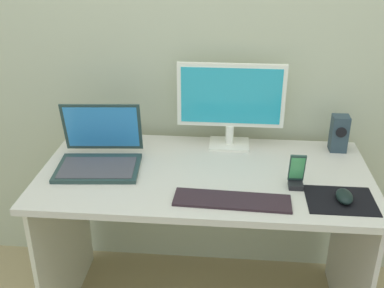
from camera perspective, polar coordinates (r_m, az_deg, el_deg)
wall_back at (r=2.14m, az=2.46°, el=13.89°), size 6.00×0.04×2.50m
desk at (r=2.00m, az=1.53°, el=-7.42°), size 1.35×0.69×0.75m
monitor at (r=2.07m, az=4.74°, el=5.18°), size 0.47×0.14×0.38m
speaker_right at (r=2.17m, az=17.49°, el=1.25°), size 0.07×0.07×0.16m
laptop at (r=1.99m, az=-11.20°, el=-1.19°), size 0.36×0.32×0.24m
keyboard_external at (r=1.73m, az=4.90°, el=-6.86°), size 0.43×0.13×0.01m
mousepad at (r=1.81m, az=17.64°, el=-6.55°), size 0.25×0.20×0.00m
mouse at (r=1.80m, az=18.07°, el=-6.08°), size 0.06×0.10×0.04m
phone_in_dock at (r=1.84m, az=12.60°, el=-3.79°), size 0.06×0.06×0.14m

